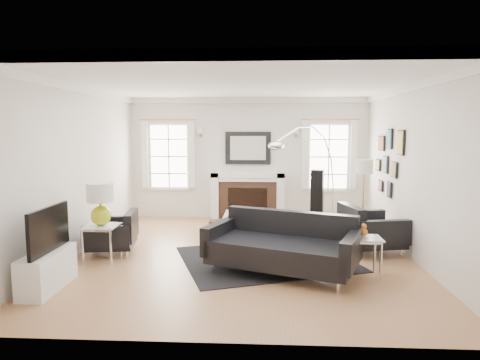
# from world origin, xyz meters

# --- Properties ---
(floor) EXTENTS (6.00, 6.00, 0.00)m
(floor) POSITION_xyz_m (0.00, 0.00, 0.00)
(floor) COLOR #A57245
(floor) RESTS_ON ground
(back_wall) EXTENTS (5.50, 0.04, 2.80)m
(back_wall) POSITION_xyz_m (0.00, 3.00, 1.40)
(back_wall) COLOR silver
(back_wall) RESTS_ON floor
(front_wall) EXTENTS (5.50, 0.04, 2.80)m
(front_wall) POSITION_xyz_m (0.00, -3.00, 1.40)
(front_wall) COLOR silver
(front_wall) RESTS_ON floor
(left_wall) EXTENTS (0.04, 6.00, 2.80)m
(left_wall) POSITION_xyz_m (-2.75, 0.00, 1.40)
(left_wall) COLOR silver
(left_wall) RESTS_ON floor
(right_wall) EXTENTS (0.04, 6.00, 2.80)m
(right_wall) POSITION_xyz_m (2.75, 0.00, 1.40)
(right_wall) COLOR silver
(right_wall) RESTS_ON floor
(ceiling) EXTENTS (5.50, 6.00, 0.02)m
(ceiling) POSITION_xyz_m (0.00, 0.00, 2.80)
(ceiling) COLOR white
(ceiling) RESTS_ON back_wall
(crown_molding) EXTENTS (5.50, 6.00, 0.12)m
(crown_molding) POSITION_xyz_m (0.00, 0.00, 2.74)
(crown_molding) COLOR white
(crown_molding) RESTS_ON back_wall
(fireplace) EXTENTS (1.70, 0.69, 1.11)m
(fireplace) POSITION_xyz_m (0.00, 2.79, 0.54)
(fireplace) COLOR white
(fireplace) RESTS_ON floor
(mantel_mirror) EXTENTS (1.05, 0.07, 0.75)m
(mantel_mirror) POSITION_xyz_m (0.00, 2.95, 1.65)
(mantel_mirror) COLOR black
(mantel_mirror) RESTS_ON back_wall
(window_left) EXTENTS (1.24, 0.15, 1.62)m
(window_left) POSITION_xyz_m (-1.85, 2.95, 1.46)
(window_left) COLOR white
(window_left) RESTS_ON back_wall
(window_right) EXTENTS (1.24, 0.15, 1.62)m
(window_right) POSITION_xyz_m (1.85, 2.95, 1.46)
(window_right) COLOR white
(window_right) RESTS_ON back_wall
(gallery_wall) EXTENTS (0.04, 1.73, 1.29)m
(gallery_wall) POSITION_xyz_m (2.72, 1.30, 1.53)
(gallery_wall) COLOR black
(gallery_wall) RESTS_ON right_wall
(tv_unit) EXTENTS (0.35, 1.00, 1.09)m
(tv_unit) POSITION_xyz_m (-2.44, -1.70, 0.33)
(tv_unit) COLOR white
(tv_unit) RESTS_ON floor
(area_rug) EXTENTS (3.14, 2.88, 0.01)m
(area_rug) POSITION_xyz_m (0.40, -0.25, 0.01)
(area_rug) COLOR black
(area_rug) RESTS_ON floor
(sofa) EXTENTS (2.35, 1.69, 0.70)m
(sofa) POSITION_xyz_m (0.64, -0.85, 0.38)
(sofa) COLOR black
(sofa) RESTS_ON floor
(armchair_left) EXTENTS (0.88, 0.96, 0.58)m
(armchair_left) POSITION_xyz_m (-2.14, -0.03, 0.32)
(armchair_left) COLOR black
(armchair_left) RESTS_ON floor
(armchair_right) EXTENTS (1.07, 1.16, 0.67)m
(armchair_right) POSITION_xyz_m (2.13, 0.25, 0.37)
(armchair_right) COLOR black
(armchair_right) RESTS_ON floor
(coffee_table) EXTENTS (1.02, 1.02, 0.45)m
(coffee_table) POSITION_xyz_m (0.11, 1.12, 0.42)
(coffee_table) COLOR silver
(coffee_table) RESTS_ON floor
(side_table_left) EXTENTS (0.52, 0.52, 0.57)m
(side_table_left) POSITION_xyz_m (-2.20, -0.45, 0.46)
(side_table_left) COLOR silver
(side_table_left) RESTS_ON floor
(nesting_table) EXTENTS (0.50, 0.42, 0.55)m
(nesting_table) POSITION_xyz_m (1.77, -0.93, 0.43)
(nesting_table) COLOR silver
(nesting_table) RESTS_ON floor
(gourd_lamp) EXTENTS (0.42, 0.42, 0.67)m
(gourd_lamp) POSITION_xyz_m (-2.20, -0.45, 0.96)
(gourd_lamp) COLOR #B5BF17
(gourd_lamp) RESTS_ON side_table_left
(orange_vase) EXTENTS (0.11, 0.11, 0.18)m
(orange_vase) POSITION_xyz_m (1.77, -0.93, 0.65)
(orange_vase) COLOR #B75C17
(orange_vase) RESTS_ON nesting_table
(arc_floor_lamp) EXTENTS (1.57, 1.46, 2.23)m
(arc_floor_lamp) POSITION_xyz_m (1.24, 1.89, 1.20)
(arc_floor_lamp) COLOR silver
(arc_floor_lamp) RESTS_ON floor
(stick_floor_lamp) EXTENTS (0.31, 0.31, 1.53)m
(stick_floor_lamp) POSITION_xyz_m (2.20, 0.97, 1.32)
(stick_floor_lamp) COLOR #A67639
(stick_floor_lamp) RESTS_ON floor
(speaker_tower) EXTENTS (0.30, 0.30, 1.24)m
(speaker_tower) POSITION_xyz_m (1.48, 2.00, 0.62)
(speaker_tower) COLOR black
(speaker_tower) RESTS_ON floor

